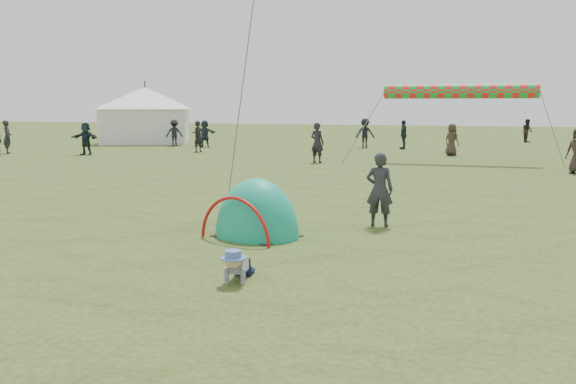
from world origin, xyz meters
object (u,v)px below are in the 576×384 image
(crawling_toddler, at_px, (237,264))
(popup_tent, at_px, (257,236))
(standing_adult, at_px, (380,190))
(event_marquee, at_px, (146,113))

(crawling_toddler, xyz_separation_m, popup_tent, (-0.84, 3.13, -0.26))
(popup_tent, height_order, standing_adult, standing_adult)
(popup_tent, relative_size, event_marquee, 0.40)
(crawling_toddler, distance_m, event_marquee, 35.03)
(standing_adult, distance_m, event_marquee, 31.76)
(popup_tent, xyz_separation_m, event_marquee, (-17.65, 26.58, 1.98))
(event_marquee, bearing_deg, standing_adult, -75.23)
(standing_adult, bearing_deg, crawling_toddler, 73.20)
(standing_adult, bearing_deg, event_marquee, -53.52)
(standing_adult, xyz_separation_m, event_marquee, (-19.77, 24.82, 1.19))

